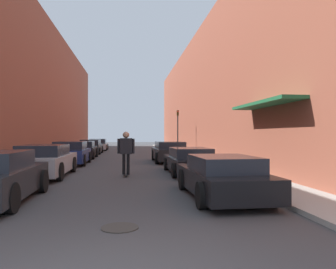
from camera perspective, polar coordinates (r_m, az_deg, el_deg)
ground at (r=22.70m, az=-7.81°, el=-4.40°), size 105.69×105.69×0.00m
curb_strip_left at (r=28.01m, az=-17.92°, el=-3.44°), size 1.80×48.04×0.12m
curb_strip_right at (r=27.87m, az=2.73°, el=-3.46°), size 1.80×48.04×0.12m
building_row_left at (r=28.91m, az=-23.62°, el=7.51°), size 4.90×48.04×11.04m
building_row_right at (r=28.63m, az=8.50°, el=6.71°), size 4.90×48.04×10.18m
parked_car_left_1 at (r=14.48m, az=-20.62°, el=-4.32°), size 1.96×4.75×1.32m
parked_car_left_2 at (r=19.81m, az=-16.54°, el=-3.16°), size 1.96×4.12×1.34m
parked_car_left_3 at (r=24.85m, az=-14.78°, el=-2.59°), size 2.07×4.09×1.25m
parked_car_left_4 at (r=30.49m, az=-13.28°, el=-2.10°), size 1.94×4.53×1.28m
parked_car_left_5 at (r=36.37m, az=-12.08°, el=-1.78°), size 2.01×4.32×1.26m
parked_car_right_0 at (r=9.20m, az=9.39°, el=-7.30°), size 1.92×4.37×1.16m
parked_car_right_1 at (r=14.64m, az=3.75°, el=-4.61°), size 1.92×4.73×1.15m
parked_car_right_2 at (r=20.76m, az=0.26°, el=-3.06°), size 2.03×4.62×1.29m
skateboarder at (r=13.75m, az=-7.33°, el=-2.47°), size 0.72×0.78×1.86m
manhole_cover at (r=6.39m, az=-8.41°, el=-15.74°), size 0.70×0.70×0.02m
traffic_light at (r=27.28m, az=1.71°, el=1.31°), size 0.16×0.22×3.65m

